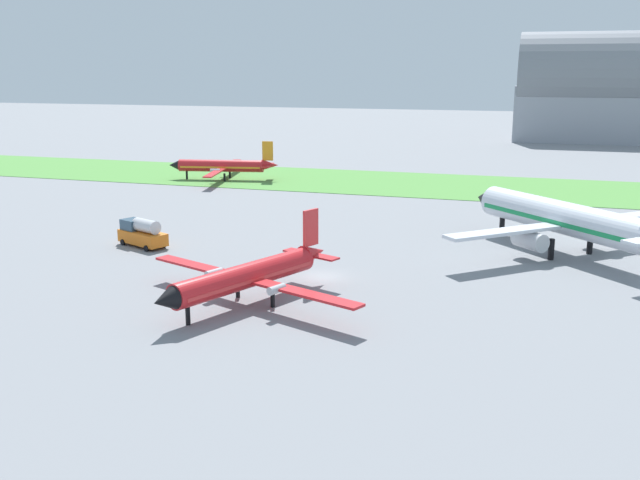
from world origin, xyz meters
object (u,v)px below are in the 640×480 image
Objects in this scene: airplane_foreground_turboprop at (249,275)px; fuel_truck_midfield at (142,233)px; airplane_taxiing_turboprop at (223,166)px; airplane_midfield_jet at (566,219)px.

airplane_foreground_turboprop is 25.57m from fuel_truck_midfield.
fuel_truck_midfield is (12.83, -49.80, -1.04)m from airplane_taxiing_turboprop.
airplane_midfield_jet is (59.15, -39.24, 1.36)m from airplane_taxiing_turboprop.
airplane_taxiing_turboprop is at bearing -52.15° from fuel_truck_midfield.
airplane_midfield_jet is at bearing 157.30° from airplane_foreground_turboprop.
airplane_foreground_turboprop is 37.27m from airplane_midfield_jet.
airplane_taxiing_turboprop is 1.05× the size of airplane_foreground_turboprop.
airplane_taxiing_turboprop is 51.44m from fuel_truck_midfield.
fuel_truck_midfield is at bearing -106.16° from airplane_foreground_turboprop.
airplane_foreground_turboprop is 0.90× the size of airplane_midfield_jet.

